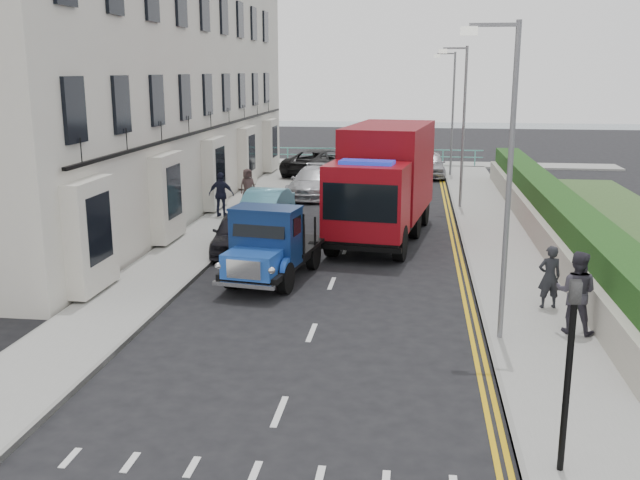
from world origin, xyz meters
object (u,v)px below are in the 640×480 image
(lamp_near, at_px, (504,166))
(pedestrian_east_near, at_px, (549,277))
(red_lorry, at_px, (384,179))
(parked_car_front, at_px, (237,233))
(bedford_lorry, at_px, (268,249))
(lamp_far, at_px, (451,106))
(lamp_mid, at_px, (461,118))

(lamp_near, height_order, pedestrian_east_near, lamp_near)
(red_lorry, bearing_deg, parked_car_front, -142.31)
(bedford_lorry, height_order, pedestrian_east_near, bedford_lorry)
(red_lorry, bearing_deg, pedestrian_east_near, -51.79)
(lamp_far, bearing_deg, red_lorry, -100.58)
(bedford_lorry, bearing_deg, red_lorry, 73.11)
(lamp_near, relative_size, red_lorry, 0.87)
(parked_car_front, bearing_deg, red_lorry, 22.92)
(lamp_near, bearing_deg, lamp_far, 90.00)
(lamp_far, xyz_separation_m, pedestrian_east_near, (1.55, -23.73, -3.07))
(lamp_mid, height_order, red_lorry, lamp_mid)
(bedford_lorry, relative_size, pedestrian_east_near, 3.02)
(red_lorry, relative_size, pedestrian_east_near, 4.96)
(lamp_mid, relative_size, lamp_far, 1.00)
(lamp_near, height_order, lamp_far, same)
(lamp_near, relative_size, parked_car_front, 1.85)
(bedford_lorry, relative_size, parked_car_front, 1.29)
(lamp_mid, distance_m, parked_car_front, 12.16)
(bedford_lorry, bearing_deg, lamp_far, 83.81)
(lamp_mid, relative_size, bedford_lorry, 1.43)
(bedford_lorry, xyz_separation_m, red_lorry, (3.01, 6.21, 1.14))
(lamp_far, xyz_separation_m, bedford_lorry, (-5.99, -22.20, -2.97))
(lamp_mid, bearing_deg, lamp_far, 90.00)
(lamp_near, xyz_separation_m, lamp_far, (0.00, 26.00, 0.00))
(bedford_lorry, bearing_deg, lamp_near, -23.49)
(lamp_far, distance_m, bedford_lorry, 23.18)
(parked_car_front, height_order, pedestrian_east_near, pedestrian_east_near)
(lamp_mid, relative_size, parked_car_front, 1.85)
(pedestrian_east_near, bearing_deg, red_lorry, -71.24)
(parked_car_front, bearing_deg, lamp_mid, 41.40)
(lamp_far, bearing_deg, lamp_mid, -90.00)
(parked_car_front, relative_size, pedestrian_east_near, 2.34)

